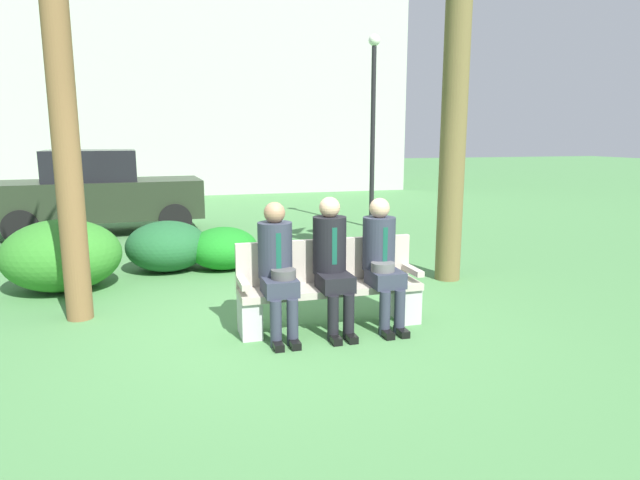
{
  "coord_description": "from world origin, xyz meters",
  "views": [
    {
      "loc": [
        -1.25,
        -5.25,
        1.95
      ],
      "look_at": [
        0.38,
        0.35,
        0.85
      ],
      "focal_mm": 30.88,
      "sensor_mm": 36.0,
      "label": 1
    }
  ],
  "objects_px": {
    "shrub_far_lawn": "(224,248)",
    "building_backdrop": "(179,48)",
    "shrub_near_bench": "(62,255)",
    "street_lamp": "(373,113)",
    "seated_man_right": "(382,256)",
    "seated_man_left": "(277,263)",
    "palm_tree_short": "(459,19)",
    "park_bench": "(329,287)",
    "parked_car_near": "(99,193)",
    "shrub_mid_lawn": "(167,246)",
    "seated_man_middle": "(332,258)"
  },
  "relations": [
    {
      "from": "shrub_far_lawn",
      "to": "parked_car_near",
      "type": "height_order",
      "value": "parked_car_near"
    },
    {
      "from": "park_bench",
      "to": "parked_car_near",
      "type": "relative_size",
      "value": 0.47
    },
    {
      "from": "street_lamp",
      "to": "building_backdrop",
      "type": "bearing_deg",
      "value": 106.66
    },
    {
      "from": "palm_tree_short",
      "to": "parked_car_near",
      "type": "xyz_separation_m",
      "value": [
        -4.96,
        5.2,
        -2.58
      ]
    },
    {
      "from": "seated_man_right",
      "to": "park_bench",
      "type": "bearing_deg",
      "value": 166.28
    },
    {
      "from": "seated_man_right",
      "to": "palm_tree_short",
      "type": "height_order",
      "value": "palm_tree_short"
    },
    {
      "from": "park_bench",
      "to": "street_lamp",
      "type": "xyz_separation_m",
      "value": [
        2.75,
        5.78,
        2.0
      ]
    },
    {
      "from": "palm_tree_short",
      "to": "parked_car_near",
      "type": "bearing_deg",
      "value": 133.63
    },
    {
      "from": "shrub_far_lawn",
      "to": "palm_tree_short",
      "type": "bearing_deg",
      "value": -26.52
    },
    {
      "from": "shrub_far_lawn",
      "to": "building_backdrop",
      "type": "bearing_deg",
      "value": 89.53
    },
    {
      "from": "building_backdrop",
      "to": "parked_car_near",
      "type": "bearing_deg",
      "value": -101.52
    },
    {
      "from": "seated_man_right",
      "to": "building_backdrop",
      "type": "height_order",
      "value": "building_backdrop"
    },
    {
      "from": "seated_man_right",
      "to": "shrub_far_lawn",
      "type": "relative_size",
      "value": 1.32
    },
    {
      "from": "palm_tree_short",
      "to": "street_lamp",
      "type": "distance_m",
      "value": 4.56
    },
    {
      "from": "park_bench",
      "to": "seated_man_right",
      "type": "bearing_deg",
      "value": -13.72
    },
    {
      "from": "shrub_far_lawn",
      "to": "parked_car_near",
      "type": "relative_size",
      "value": 0.25
    },
    {
      "from": "seated_man_right",
      "to": "shrub_near_bench",
      "type": "relative_size",
      "value": 0.91
    },
    {
      "from": "seated_man_right",
      "to": "shrub_near_bench",
      "type": "distance_m",
      "value": 4.17
    },
    {
      "from": "seated_man_left",
      "to": "street_lamp",
      "type": "relative_size",
      "value": 0.33
    },
    {
      "from": "park_bench",
      "to": "palm_tree_short",
      "type": "xyz_separation_m",
      "value": [
        2.15,
        1.36,
        3.0
      ]
    },
    {
      "from": "parked_car_near",
      "to": "street_lamp",
      "type": "xyz_separation_m",
      "value": [
        5.56,
        -0.79,
        1.58
      ]
    },
    {
      "from": "shrub_near_bench",
      "to": "building_backdrop",
      "type": "bearing_deg",
      "value": 81.49
    },
    {
      "from": "park_bench",
      "to": "palm_tree_short",
      "type": "height_order",
      "value": "palm_tree_short"
    },
    {
      "from": "seated_man_right",
      "to": "street_lamp",
      "type": "relative_size",
      "value": 0.33
    },
    {
      "from": "shrub_near_bench",
      "to": "street_lamp",
      "type": "xyz_separation_m",
      "value": [
        5.62,
        3.51,
        1.96
      ]
    },
    {
      "from": "seated_man_left",
      "to": "shrub_far_lawn",
      "type": "height_order",
      "value": "seated_man_left"
    },
    {
      "from": "seated_man_left",
      "to": "shrub_mid_lawn",
      "type": "height_order",
      "value": "seated_man_left"
    },
    {
      "from": "seated_man_left",
      "to": "shrub_far_lawn",
      "type": "relative_size",
      "value": 1.31
    },
    {
      "from": "seated_man_left",
      "to": "seated_man_middle",
      "type": "bearing_deg",
      "value": 0.89
    },
    {
      "from": "seated_man_left",
      "to": "shrub_far_lawn",
      "type": "distance_m",
      "value": 2.98
    },
    {
      "from": "shrub_near_bench",
      "to": "shrub_mid_lawn",
      "type": "height_order",
      "value": "shrub_near_bench"
    },
    {
      "from": "seated_man_right",
      "to": "shrub_near_bench",
      "type": "xyz_separation_m",
      "value": [
        -3.4,
        2.39,
        -0.28
      ]
    },
    {
      "from": "shrub_far_lawn",
      "to": "parked_car_near",
      "type": "xyz_separation_m",
      "value": [
        -2.04,
        3.74,
        0.52
      ]
    },
    {
      "from": "seated_man_middle",
      "to": "shrub_mid_lawn",
      "type": "distance_m",
      "value": 3.46
    },
    {
      "from": "palm_tree_short",
      "to": "shrub_far_lawn",
      "type": "height_order",
      "value": "palm_tree_short"
    },
    {
      "from": "park_bench",
      "to": "parked_car_near",
      "type": "bearing_deg",
      "value": 113.16
    },
    {
      "from": "shrub_mid_lawn",
      "to": "parked_car_near",
      "type": "height_order",
      "value": "parked_car_near"
    },
    {
      "from": "seated_man_middle",
      "to": "building_backdrop",
      "type": "height_order",
      "value": "building_backdrop"
    },
    {
      "from": "seated_man_middle",
      "to": "parked_car_near",
      "type": "height_order",
      "value": "parked_car_near"
    },
    {
      "from": "park_bench",
      "to": "seated_man_left",
      "type": "xyz_separation_m",
      "value": [
        -0.57,
        -0.13,
        0.31
      ]
    },
    {
      "from": "shrub_near_bench",
      "to": "parked_car_near",
      "type": "relative_size",
      "value": 0.37
    },
    {
      "from": "street_lamp",
      "to": "building_backdrop",
      "type": "relative_size",
      "value": 0.25
    },
    {
      "from": "shrub_far_lawn",
      "to": "building_backdrop",
      "type": "distance_m",
      "value": 15.14
    },
    {
      "from": "building_backdrop",
      "to": "seated_man_right",
      "type": "bearing_deg",
      "value": -86.1
    },
    {
      "from": "shrub_near_bench",
      "to": "parked_car_near",
      "type": "bearing_deg",
      "value": 89.08
    },
    {
      "from": "seated_man_left",
      "to": "building_backdrop",
      "type": "height_order",
      "value": "building_backdrop"
    },
    {
      "from": "shrub_near_bench",
      "to": "building_backdrop",
      "type": "height_order",
      "value": "building_backdrop"
    },
    {
      "from": "parked_car_near",
      "to": "street_lamp",
      "type": "distance_m",
      "value": 5.83
    },
    {
      "from": "shrub_near_bench",
      "to": "shrub_far_lawn",
      "type": "bearing_deg",
      "value": 14.82
    },
    {
      "from": "shrub_far_lawn",
      "to": "building_backdrop",
      "type": "relative_size",
      "value": 0.06
    }
  ]
}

